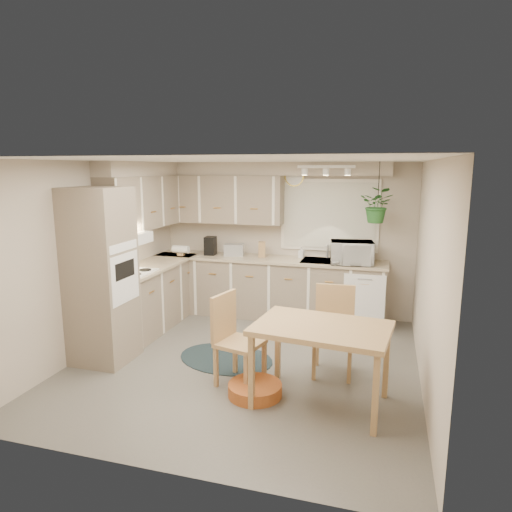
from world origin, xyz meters
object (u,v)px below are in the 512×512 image
object	(u,v)px
braided_rug	(226,358)
pet_bed	(255,390)
chair_back	(333,332)
microwave	(352,250)
chair_left	(240,340)
dining_table	(321,365)

from	to	relation	value
braided_rug	pet_bed	distance (m)	1.00
chair_back	microwave	world-z (taller)	microwave
chair_back	braided_rug	world-z (taller)	chair_back
chair_back	microwave	bearing A→B (deg)	-94.84
chair_left	pet_bed	world-z (taller)	chair_left
chair_back	pet_bed	bearing A→B (deg)	42.76
dining_table	braided_rug	xyz separation A→B (m)	(-1.27, 0.75, -0.40)
chair_back	braided_rug	size ratio (longest dim) A/B	0.82
chair_left	microwave	distance (m)	2.52
braided_rug	pet_bed	xyz separation A→B (m)	(0.60, -0.79, 0.06)
dining_table	chair_left	size ratio (longest dim) A/B	1.30
chair_left	braided_rug	bearing A→B (deg)	-132.79
braided_rug	pet_bed	bearing A→B (deg)	-52.61
chair_left	braided_rug	distance (m)	0.85
microwave	chair_left	bearing A→B (deg)	-122.40
pet_bed	microwave	bearing A→B (deg)	72.89
pet_bed	microwave	distance (m)	2.77
braided_rug	microwave	size ratio (longest dim) A/B	2.02
chair_left	microwave	world-z (taller)	microwave
dining_table	chair_back	distance (m)	0.70
dining_table	microwave	distance (m)	2.51
chair_left	dining_table	bearing A→B (deg)	93.01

